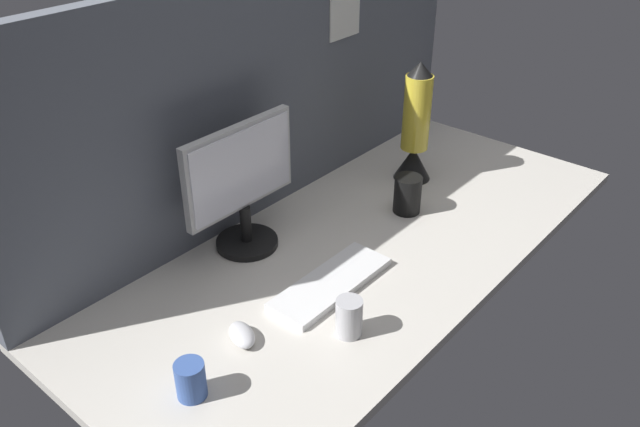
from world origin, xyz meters
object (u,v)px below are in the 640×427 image
(monitor, at_px, (241,183))
(lava_lamp, at_px, (415,132))
(mug_steel, at_px, (349,317))
(mouse, at_px, (242,335))
(mug_black_travel, at_px, (407,194))
(keyboard, at_px, (331,283))
(mug_ceramic_blue, at_px, (191,380))

(monitor, bearing_deg, lava_lamp, -11.89)
(monitor, relative_size, mug_steel, 3.85)
(monitor, height_order, mouse, monitor)
(mouse, bearing_deg, monitor, 68.87)
(mug_steel, bearing_deg, mug_black_travel, 21.03)
(monitor, height_order, mug_steel, monitor)
(lava_lamp, bearing_deg, mug_black_travel, -150.99)
(keyboard, relative_size, mug_steel, 3.74)
(mug_black_travel, xyz_separation_m, mug_steel, (-0.57, -0.22, -0.01))
(monitor, distance_m, mouse, 0.45)
(mug_black_travel, relative_size, lava_lamp, 0.29)
(mouse, height_order, mug_steel, mug_steel)
(mug_black_travel, bearing_deg, mug_steel, -158.97)
(keyboard, xyz_separation_m, mug_black_travel, (0.45, 0.07, 0.05))
(monitor, height_order, mug_black_travel, monitor)
(mug_black_travel, bearing_deg, monitor, 151.63)
(monitor, height_order, mug_ceramic_blue, monitor)
(lava_lamp, bearing_deg, mouse, -170.97)
(mug_ceramic_blue, bearing_deg, keyboard, 1.79)
(mug_steel, bearing_deg, monitor, 77.26)
(keyboard, relative_size, lava_lamp, 0.90)
(keyboard, xyz_separation_m, mug_ceramic_blue, (-0.49, -0.02, 0.03))
(mug_ceramic_blue, height_order, mug_black_travel, mug_black_travel)
(keyboard, xyz_separation_m, mug_steel, (-0.11, -0.15, 0.04))
(monitor, height_order, lava_lamp, lava_lamp)
(mouse, height_order, mug_black_travel, mug_black_travel)
(keyboard, bearing_deg, monitor, 91.21)
(keyboard, distance_m, mug_steel, 0.19)
(mouse, xyz_separation_m, mug_black_travel, (0.75, 0.04, 0.04))
(lava_lamp, bearing_deg, keyboard, -164.68)
(mouse, bearing_deg, keyboard, 18.57)
(keyboard, height_order, mug_steel, mug_steel)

